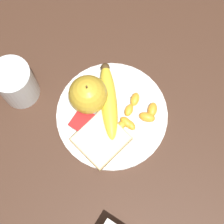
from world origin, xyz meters
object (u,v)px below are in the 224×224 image
banana (109,101)px  bread_slice (101,139)px  juice_glass (16,84)px  apple (87,96)px  fork (111,106)px  jam_packet (83,122)px  plate (112,115)px

banana → bread_slice: bearing=21.9°
juice_glass → apple: 0.15m
fork → jam_packet: (0.06, -0.03, 0.01)m
bread_slice → jam_packet: (-0.01, -0.06, -0.00)m
plate → fork: size_ratio=1.50×
apple → jam_packet: apple is taller
plate → banana: banana is taller
banana → bread_slice: banana is taller
plate → fork: bearing=-139.9°
apple → banana: 0.05m
jam_packet → apple: bearing=-159.8°
plate → bread_slice: bearing=10.7°
juice_glass → jam_packet: (-0.01, 0.16, -0.03)m
apple → bread_slice: (0.06, 0.07, -0.03)m
apple → banana: (-0.02, 0.04, -0.02)m
plate → fork: 0.02m
apple → fork: (-0.02, 0.05, -0.04)m
bread_slice → juice_glass: bearing=-89.9°
apple → bread_slice: apple is taller
fork → juice_glass: bearing=-43.6°
bread_slice → apple: bearing=-128.4°
bread_slice → fork: bread_slice is taller
banana → fork: 0.02m
juice_glass → banana: 0.20m
plate → banana: bearing=-131.2°
plate → juice_glass: (0.06, -0.20, 0.04)m
juice_glass → banana: size_ratio=0.68×
fork → jam_packet: bearing=-1.2°
plate → bread_slice: size_ratio=2.12×
jam_packet → fork: bearing=154.0°
banana → juice_glass: bearing=-66.6°
banana → jam_packet: banana is taller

